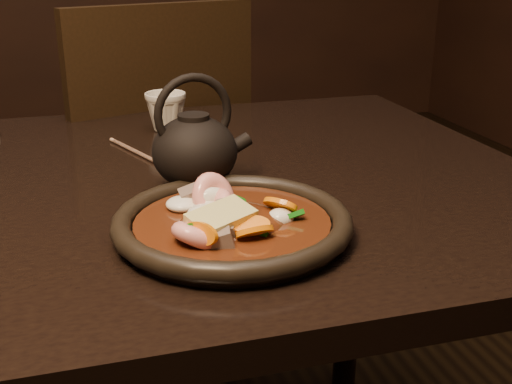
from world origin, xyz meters
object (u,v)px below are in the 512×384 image
object	(u,v)px
chair	(145,185)
teapot	(195,148)
table	(11,242)
plate	(232,224)
tea_cup	(166,110)

from	to	relation	value
chair	teapot	world-z (taller)	chair
chair	teapot	bearing A→B (deg)	71.84
table	teapot	world-z (taller)	teapot
teapot	table	bearing A→B (deg)	159.24
table	plate	size ratio (longest dim) A/B	5.53
chair	teapot	xyz separation A→B (m)	(0.01, -0.65, 0.28)
table	plate	bearing A→B (deg)	-39.65
chair	tea_cup	world-z (taller)	chair
plate	tea_cup	xyz separation A→B (m)	(-0.00, 0.50, 0.02)
table	chair	world-z (taller)	chair
chair	plate	size ratio (longest dim) A/B	3.35
plate	tea_cup	size ratio (longest dim) A/B	3.71
tea_cup	chair	bearing A→B (deg)	93.00
table	teapot	size ratio (longest dim) A/B	9.80
table	tea_cup	bearing A→B (deg)	44.56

